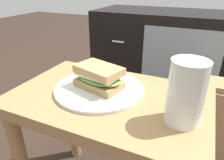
% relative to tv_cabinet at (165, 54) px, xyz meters
% --- Properties ---
extents(side_table, '(0.56, 0.36, 0.46)m').
position_rel_tv_cabinet_xyz_m(side_table, '(0.01, -0.95, 0.08)').
color(side_table, '#A37A4C').
rests_on(side_table, ground).
extents(tv_cabinet, '(0.96, 0.46, 0.58)m').
position_rel_tv_cabinet_xyz_m(tv_cabinet, '(0.00, 0.00, 0.00)').
color(tv_cabinet, black).
rests_on(tv_cabinet, ground).
extents(plate, '(0.27, 0.27, 0.01)m').
position_rel_tv_cabinet_xyz_m(plate, '(-0.03, -0.93, 0.17)').
color(plate, silver).
rests_on(plate, side_table).
extents(sandwich_front, '(0.16, 0.12, 0.07)m').
position_rel_tv_cabinet_xyz_m(sandwich_front, '(-0.03, -0.93, 0.21)').
color(sandwich_front, tan).
rests_on(sandwich_front, plate).
extents(beer_glass, '(0.08, 0.08, 0.15)m').
position_rel_tv_cabinet_xyz_m(beer_glass, '(0.21, -0.99, 0.24)').
color(beer_glass, silver).
rests_on(beer_glass, side_table).
extents(paper_bag, '(0.22, 0.17, 0.37)m').
position_rel_tv_cabinet_xyz_m(paper_bag, '(0.33, -0.50, -0.11)').
color(paper_bag, tan).
rests_on(paper_bag, ground).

